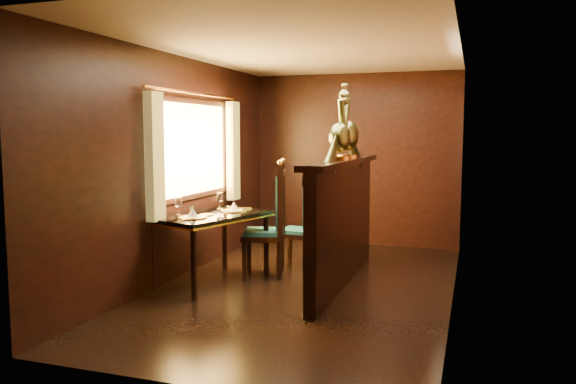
{
  "coord_description": "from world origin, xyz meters",
  "views": [
    {
      "loc": [
        1.66,
        -5.61,
        1.64
      ],
      "look_at": [
        -0.3,
        0.3,
        0.98
      ],
      "focal_mm": 35.0,
      "sensor_mm": 36.0,
      "label": 1
    }
  ],
  "objects_px": {
    "chair_right": "(306,217)",
    "chair_left": "(274,215)",
    "dining_table": "(210,220)",
    "peacock_right": "(348,122)",
    "peacock_left": "(340,124)"
  },
  "relations": [
    {
      "from": "chair_left",
      "to": "peacock_right",
      "type": "bearing_deg",
      "value": -7.0
    },
    {
      "from": "chair_right",
      "to": "chair_left",
      "type": "bearing_deg",
      "value": -109.69
    },
    {
      "from": "peacock_left",
      "to": "peacock_right",
      "type": "xyz_separation_m",
      "value": [
        0.0,
        0.4,
        0.03
      ]
    },
    {
      "from": "peacock_right",
      "to": "dining_table",
      "type": "bearing_deg",
      "value": -155.36
    },
    {
      "from": "dining_table",
      "to": "chair_left",
      "type": "distance_m",
      "value": 0.76
    },
    {
      "from": "chair_right",
      "to": "peacock_right",
      "type": "relative_size",
      "value": 1.48
    },
    {
      "from": "chair_right",
      "to": "peacock_left",
      "type": "distance_m",
      "value": 1.47
    },
    {
      "from": "peacock_left",
      "to": "dining_table",
      "type": "bearing_deg",
      "value": -170.27
    },
    {
      "from": "peacock_left",
      "to": "peacock_right",
      "type": "distance_m",
      "value": 0.4
    },
    {
      "from": "dining_table",
      "to": "chair_left",
      "type": "height_order",
      "value": "chair_left"
    },
    {
      "from": "chair_left",
      "to": "dining_table",
      "type": "bearing_deg",
      "value": -152.75
    },
    {
      "from": "chair_left",
      "to": "peacock_right",
      "type": "distance_m",
      "value": 1.34
    },
    {
      "from": "chair_right",
      "to": "peacock_right",
      "type": "height_order",
      "value": "peacock_right"
    },
    {
      "from": "chair_left",
      "to": "peacock_right",
      "type": "height_order",
      "value": "peacock_right"
    },
    {
      "from": "dining_table",
      "to": "chair_right",
      "type": "xyz_separation_m",
      "value": [
        0.79,
        1.01,
        -0.07
      ]
    }
  ]
}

